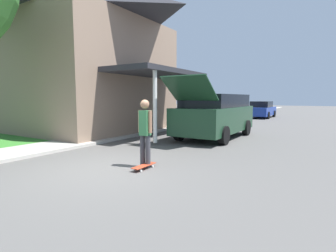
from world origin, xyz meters
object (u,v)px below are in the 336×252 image
Objects in this scene: skateboarder at (145,130)px; skateboard at (144,166)px; suv_parked at (216,114)px; car_down_street at (262,110)px.

skateboarder is 0.90m from skateboard.
skateboarder is at bearing -86.23° from suv_parked.
car_down_street is (-0.94, 13.31, -0.32)m from suv_parked.
car_down_street is 5.62× the size of skateboard.
skateboard is at bearing -63.33° from skateboarder.
suv_parked reaches higher than skateboarder.
skateboard is (1.40, -19.15, -0.63)m from car_down_street.
suv_parked is at bearing 94.47° from skateboard.
suv_parked is 1.27× the size of car_down_street.
car_down_street is 19.04m from skateboarder.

